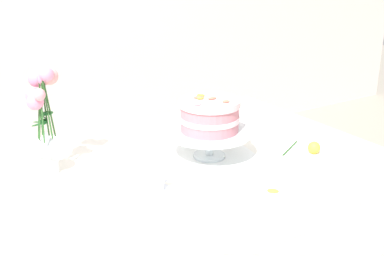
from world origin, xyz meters
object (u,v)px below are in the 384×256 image
object	(u,v)px
cake_stand	(209,135)
teacup	(153,184)
dining_table	(184,191)
fallen_rose	(313,148)
flower_vase	(44,118)
layer_cake	(210,115)

from	to	relation	value
cake_stand	teacup	distance (m)	0.32
dining_table	fallen_rose	distance (m)	0.48
flower_vase	fallen_rose	xyz separation A→B (m)	(0.83, -0.34, -0.16)
dining_table	teacup	world-z (taller)	teacup
teacup	flower_vase	bearing A→B (deg)	124.98
teacup	fallen_rose	world-z (taller)	teacup
layer_cake	flower_vase	size ratio (longest dim) A/B	0.59
dining_table	cake_stand	world-z (taller)	cake_stand
fallen_rose	dining_table	bearing A→B (deg)	161.99
dining_table	flower_vase	size ratio (longest dim) A/B	4.04
flower_vase	teacup	bearing A→B (deg)	-55.02
cake_stand	teacup	size ratio (longest dim) A/B	2.51
layer_cake	dining_table	bearing A→B (deg)	-170.82
dining_table	fallen_rose	size ratio (longest dim) A/B	10.27
teacup	layer_cake	bearing A→B (deg)	23.80
layer_cake	flower_vase	distance (m)	0.53
teacup	fallen_rose	distance (m)	0.62
dining_table	flower_vase	xyz separation A→B (m)	(-0.39, 0.20, 0.27)
layer_cake	fallen_rose	distance (m)	0.39
layer_cake	cake_stand	bearing A→B (deg)	-49.97
dining_table	flower_vase	distance (m)	0.51
layer_cake	fallen_rose	bearing A→B (deg)	-26.05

